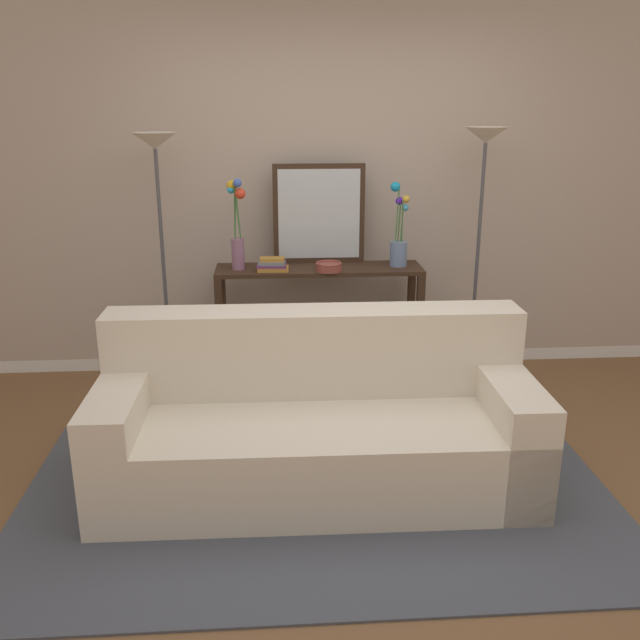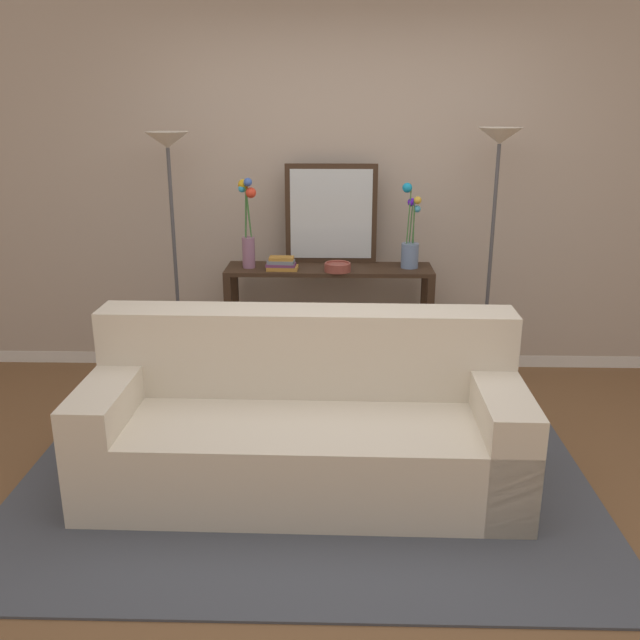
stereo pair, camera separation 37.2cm
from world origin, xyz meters
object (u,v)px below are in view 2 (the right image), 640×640
Objects in this scene: floor_lamp_right at (496,188)px; wall_mirror at (331,214)px; vase_tall_flowers at (248,227)px; fruit_bowl at (338,267)px; vase_short_flowers at (410,242)px; book_stack at (282,264)px; floor_lamp_left at (171,191)px; console_table at (329,304)px; couch at (304,427)px; book_row_under_console at (268,373)px.

floor_lamp_right is 1.10m from wall_mirror.
floor_lamp_right is at bearing -2.73° from vase_tall_flowers.
floor_lamp_right is 9.98× the size of fruit_bowl.
floor_lamp_right is at bearing -12.82° from wall_mirror.
book_stack is at bearing -173.85° from vase_short_flowers.
floor_lamp_right is 1.14m from fruit_bowl.
vase_short_flowers is at bearing 168.51° from floor_lamp_right.
vase_short_flowers is 0.52m from fruit_bowl.
wall_mirror reaches higher than book_stack.
book_stack is (-0.86, -0.09, -0.14)m from vase_short_flowers.
floor_lamp_right reaches higher than book_stack.
fruit_bowl is (-1.01, -0.02, -0.52)m from floor_lamp_right.
floor_lamp_left is 2.87× the size of vase_tall_flowers.
couch is at bearing -94.55° from console_table.
wall_mirror reaches higher than book_row_under_console.
book_row_under_console is (0.60, 0.09, -1.31)m from floor_lamp_left.
vase_tall_flowers reaches higher than book_stack.
couch is 1.75m from wall_mirror.
floor_lamp_left is at bearing -171.09° from book_row_under_console.
wall_mirror is at bearing 13.02° from floor_lamp_left.
book_stack is at bearing -35.02° from book_row_under_console.
console_table is at bearing 117.70° from fruit_bowl.
floor_lamp_left reaches higher than vase_short_flowers.
console_table is at bearing 5.20° from floor_lamp_left.
wall_mirror reaches higher than vase_tall_flowers.
floor_lamp_right is 1.47m from book_stack.
floor_lamp_left is 1.44m from book_row_under_console.
wall_mirror is at bearing 86.17° from console_table.
floor_lamp_right is 1.64m from vase_tall_flowers.
vase_tall_flowers is at bearing 9.00° from floor_lamp_left.
book_row_under_console is (-0.43, 0.00, -0.52)m from console_table.
fruit_bowl is at bearing -179.14° from floor_lamp_right.
vase_short_flowers is 1.37m from book_row_under_console.
vase_tall_flowers reaches higher than couch.
console_table is at bearing -93.83° from wall_mirror.
floor_lamp_right is at bearing -0.54° from book_stack.
fruit_bowl is (0.60, -0.09, -0.25)m from vase_tall_flowers.
vase_tall_flowers reaches higher than vase_short_flowers.
floor_lamp_left is 1.20m from fruit_bowl.
floor_lamp_left reaches higher than console_table.
couch is 3.86× the size of vase_short_flowers.
fruit_bowl is at bearing -0.80° from floor_lamp_left.
wall_mirror is (1.04, 0.24, -0.19)m from floor_lamp_left.
vase_short_flowers is at bearing 6.15° from book_stack.
wall_mirror is (0.01, 0.15, 0.60)m from console_table.
book_row_under_console is (-1.50, 0.09, -1.33)m from floor_lamp_right.
floor_lamp_right is 2.01m from book_row_under_console.
floor_lamp_right is 3.10× the size of vase_short_flowers.
vase_short_flowers is (0.54, -0.13, -0.16)m from wall_mirror.
book_stack reaches higher than console_table.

